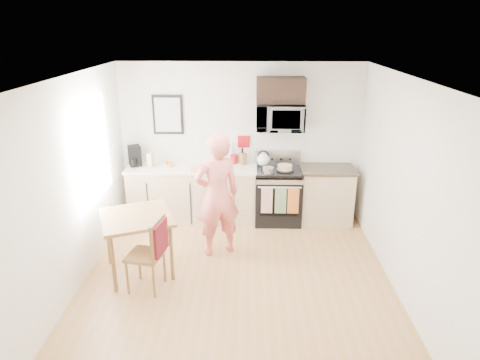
{
  "coord_description": "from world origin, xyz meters",
  "views": [
    {
      "loc": [
        0.16,
        -4.66,
        3.17
      ],
      "look_at": [
        0.02,
        1.0,
        1.09
      ],
      "focal_mm": 32.0,
      "sensor_mm": 36.0,
      "label": 1
    }
  ],
  "objects_px": {
    "range": "(278,197)",
    "cake": "(285,168)",
    "person": "(217,195)",
    "microwave": "(280,117)",
    "dining_table": "(137,222)",
    "chair": "(154,245)"
  },
  "relations": [
    {
      "from": "microwave",
      "to": "dining_table",
      "type": "xyz_separation_m",
      "value": [
        -1.94,
        -1.74,
        -1.03
      ]
    },
    {
      "from": "range",
      "to": "person",
      "type": "distance_m",
      "value": 1.51
    },
    {
      "from": "chair",
      "to": "cake",
      "type": "xyz_separation_m",
      "value": [
        1.72,
        1.99,
        0.35
      ]
    },
    {
      "from": "dining_table",
      "to": "microwave",
      "type": "bearing_deg",
      "value": 41.87
    },
    {
      "from": "chair",
      "to": "range",
      "type": "bearing_deg",
      "value": 62.24
    },
    {
      "from": "microwave",
      "to": "cake",
      "type": "xyz_separation_m",
      "value": [
        0.09,
        -0.17,
        -0.79
      ]
    },
    {
      "from": "chair",
      "to": "dining_table",
      "type": "bearing_deg",
      "value": 137.84
    },
    {
      "from": "person",
      "to": "cake",
      "type": "bearing_deg",
      "value": -157.07
    },
    {
      "from": "person",
      "to": "cake",
      "type": "height_order",
      "value": "person"
    },
    {
      "from": "range",
      "to": "person",
      "type": "height_order",
      "value": "person"
    },
    {
      "from": "dining_table",
      "to": "cake",
      "type": "xyz_separation_m",
      "value": [
        2.04,
        1.57,
        0.24
      ]
    },
    {
      "from": "person",
      "to": "dining_table",
      "type": "relative_size",
      "value": 1.8
    },
    {
      "from": "range",
      "to": "cake",
      "type": "distance_m",
      "value": 0.55
    },
    {
      "from": "person",
      "to": "cake",
      "type": "relative_size",
      "value": 6.26
    },
    {
      "from": "range",
      "to": "person",
      "type": "relative_size",
      "value": 0.65
    },
    {
      "from": "chair",
      "to": "cake",
      "type": "distance_m",
      "value": 2.65
    },
    {
      "from": "cake",
      "to": "dining_table",
      "type": "bearing_deg",
      "value": -142.36
    },
    {
      "from": "dining_table",
      "to": "chair",
      "type": "height_order",
      "value": "chair"
    },
    {
      "from": "range",
      "to": "microwave",
      "type": "bearing_deg",
      "value": 90.06
    },
    {
      "from": "chair",
      "to": "cake",
      "type": "height_order",
      "value": "cake"
    },
    {
      "from": "cake",
      "to": "person",
      "type": "bearing_deg",
      "value": -134.72
    },
    {
      "from": "microwave",
      "to": "cake",
      "type": "relative_size",
      "value": 2.65
    }
  ]
}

